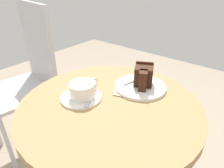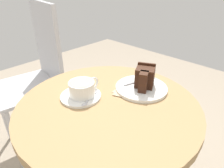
% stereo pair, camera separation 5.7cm
% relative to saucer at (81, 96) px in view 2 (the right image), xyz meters
% --- Properties ---
extents(cafe_table, '(0.66, 0.66, 0.68)m').
position_rel_saucer_xyz_m(cafe_table, '(0.04, -0.10, -0.13)').
color(cafe_table, '#A37F51').
rests_on(cafe_table, ground).
extents(saucer, '(0.15, 0.15, 0.01)m').
position_rel_saucer_xyz_m(saucer, '(0.00, 0.00, 0.00)').
color(saucer, white).
rests_on(saucer, cafe_table).
extents(coffee_cup, '(0.13, 0.10, 0.06)m').
position_rel_saucer_xyz_m(coffee_cup, '(0.01, -0.00, 0.03)').
color(coffee_cup, white).
rests_on(coffee_cup, saucer).
extents(teaspoon, '(0.10, 0.04, 0.00)m').
position_rel_saucer_xyz_m(teaspoon, '(-0.01, -0.05, 0.01)').
color(teaspoon, '#B7B7BC').
rests_on(teaspoon, saucer).
extents(cake_plate, '(0.21, 0.21, 0.01)m').
position_rel_saucer_xyz_m(cake_plate, '(0.21, -0.13, 0.00)').
color(cake_plate, white).
rests_on(cake_plate, cafe_table).
extents(cake_slice, '(0.11, 0.09, 0.09)m').
position_rel_saucer_xyz_m(cake_slice, '(0.21, -0.14, 0.05)').
color(cake_slice, '#381E14').
rests_on(cake_slice, cake_plate).
extents(fork, '(0.15, 0.06, 0.00)m').
position_rel_saucer_xyz_m(fork, '(0.25, -0.10, 0.01)').
color(fork, '#B7B7BC').
rests_on(fork, cake_plate).
extents(napkin, '(0.16, 0.15, 0.00)m').
position_rel_saucer_xyz_m(napkin, '(0.17, -0.11, -0.00)').
color(napkin, tan).
rests_on(napkin, cafe_table).
extents(cafe_chair, '(0.44, 0.44, 0.96)m').
position_rel_saucer_xyz_m(cafe_chair, '(0.13, 0.61, -0.12)').
color(cafe_chair, '#BCBCC1').
rests_on(cafe_chair, ground).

